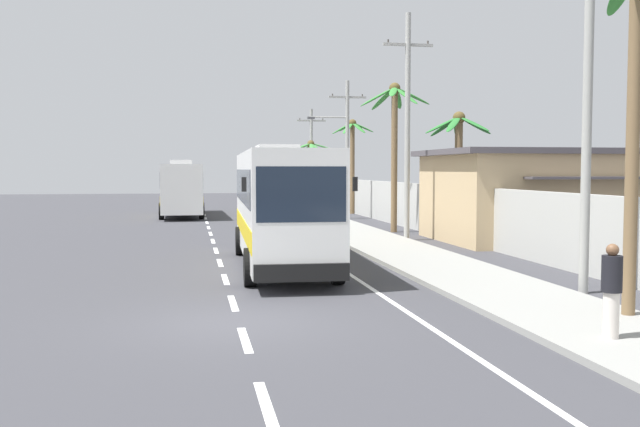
{
  "coord_description": "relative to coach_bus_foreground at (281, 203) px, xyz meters",
  "views": [
    {
      "loc": [
        -0.97,
        -14.64,
        3.14
      ],
      "look_at": [
        3.2,
        8.21,
        1.7
      ],
      "focal_mm": 40.16,
      "sensor_mm": 36.0,
      "label": 1
    }
  ],
  "objects": [
    {
      "name": "roadside_building",
      "position": [
        14.17,
        6.23,
        -0.04
      ],
      "size": [
        13.36,
        7.88,
        3.99
      ],
      "color": "tan",
      "rests_on": "ground"
    },
    {
      "name": "palm_farthest",
      "position": [
        8.96,
        7.57,
        1.88
      ],
      "size": [
        3.33,
        3.15,
        5.72
      ],
      "color": "brown",
      "rests_on": "ground"
    },
    {
      "name": "coach_bus_foreground",
      "position": [
        0.0,
        0.0,
        0.0
      ],
      "size": [
        3.1,
        11.2,
        3.95
      ],
      "color": "white",
      "rests_on": "ground"
    },
    {
      "name": "coach_bus_far_lane",
      "position": [
        -3.46,
        25.98,
        -0.11
      ],
      "size": [
        3.07,
        11.3,
        3.74
      ],
      "color": "white",
      "rests_on": "ground"
    },
    {
      "name": "utility_pole_distant",
      "position": [
        6.94,
        34.98,
        2.2
      ],
      "size": [
        2.38,
        0.24,
        8.05
      ],
      "color": "#9E9E99",
      "rests_on": "ground"
    },
    {
      "name": "utility_pole_far",
      "position": [
        6.8,
        21.18,
        2.62
      ],
      "size": [
        3.74,
        0.24,
        8.68
      ],
      "color": "#9E9E99",
      "rests_on": "ground"
    },
    {
      "name": "pedestrian_near_kerb",
      "position": [
        4.47,
        -11.45,
        -1.03
      ],
      "size": [
        0.36,
        0.36,
        1.69
      ],
      "rotation": [
        0.0,
        0.0,
        1.39
      ],
      "color": "beige",
      "rests_on": "sidewalk_kerb"
    },
    {
      "name": "sidewalk_kerb",
      "position": [
        4.89,
        1.76,
        -1.98
      ],
      "size": [
        3.2,
        90.0,
        0.14
      ],
      "primitive_type": "cube",
      "color": "gray",
      "rests_on": "ground"
    },
    {
      "name": "palm_second",
      "position": [
        8.43,
        26.43,
        2.52
      ],
      "size": [
        3.02,
        2.93,
        6.66
      ],
      "color": "brown",
      "rests_on": "ground"
    },
    {
      "name": "ground_plane",
      "position": [
        -1.91,
        -8.24,
        -2.05
      ],
      "size": [
        160.0,
        160.0,
        0.0
      ],
      "primitive_type": "plane",
      "color": "#3A3A3F"
    },
    {
      "name": "boundary_wall",
      "position": [
        8.69,
        5.76,
        -0.85
      ],
      "size": [
        0.24,
        60.0,
        2.41
      ],
      "primitive_type": "cube",
      "color": "#B2B2AD",
      "rests_on": "ground"
    },
    {
      "name": "motorcycle_beside_bus",
      "position": [
        2.14,
        9.94,
        -1.39
      ],
      "size": [
        0.56,
        1.96,
        1.62
      ],
      "color": "black",
      "rests_on": "ground"
    },
    {
      "name": "utility_pole_mid",
      "position": [
        6.53,
        7.38,
        3.11
      ],
      "size": [
        2.24,
        0.24,
        9.92
      ],
      "color": "#9E9E99",
      "rests_on": "ground"
    },
    {
      "name": "palm_third",
      "position": [
        6.01,
        -9.63,
        3.33
      ],
      "size": [
        2.82,
        2.98,
        7.56
      ],
      "color": "brown",
      "rests_on": "ground"
    },
    {
      "name": "utility_pole_nearest",
      "position": [
        6.91,
        -6.41,
        3.06
      ],
      "size": [
        1.9,
        0.24,
        9.9
      ],
      "color": "#9E9E99",
      "rests_on": "ground"
    },
    {
      "name": "lane_markings",
      "position": [
        0.34,
        6.74,
        -2.05
      ],
      "size": [
        3.86,
        71.87,
        0.01
      ],
      "color": "white",
      "rests_on": "ground"
    },
    {
      "name": "palm_nearest",
      "position": [
        6.32,
        31.53,
        2.15
      ],
      "size": [
        4.03,
        4.06,
        5.37
      ],
      "color": "brown",
      "rests_on": "ground"
    },
    {
      "name": "palm_fourth",
      "position": [
        7.14,
        11.48,
        3.13
      ],
      "size": [
        3.59,
        3.52,
        7.42
      ],
      "color": "brown",
      "rests_on": "ground"
    }
  ]
}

